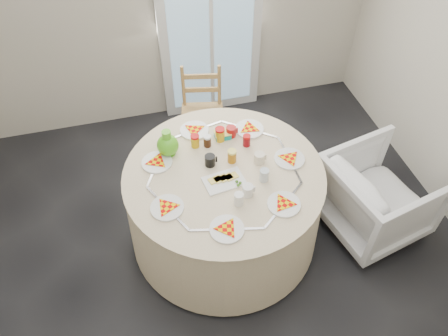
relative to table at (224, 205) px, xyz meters
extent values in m
plane|color=black|center=(-0.09, -0.28, -0.38)|extent=(4.00, 4.00, 0.00)
cube|color=silver|center=(0.31, 1.67, 0.68)|extent=(1.00, 0.08, 2.10)
cylinder|color=beige|center=(0.00, 0.00, 0.00)|extent=(1.50, 1.50, 0.76)
imported|color=white|center=(1.22, -0.20, 0.02)|extent=(0.85, 0.88, 0.77)
cube|color=#079B8E|center=(0.08, 0.36, 0.41)|extent=(0.13, 0.09, 0.05)
camera|label=1|loc=(-0.54, -2.04, 2.67)|focal=35.00mm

